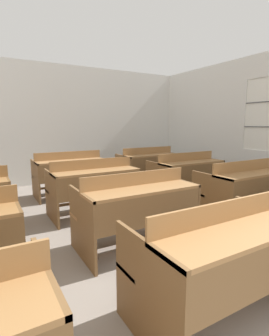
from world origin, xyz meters
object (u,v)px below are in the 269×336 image
bench_second_center (137,207)px  bench_back_center (70,172)px  wastepaper_bin (172,168)px  bench_third_right (187,174)px  bench_back_right (148,165)px  bench_front_center (224,256)px  bench_second_right (244,187)px  bench_third_center (94,185)px

bench_second_center → bench_back_center: bearing=90.5°
bench_second_center → wastepaper_bin: 4.55m
bench_second_center → bench_third_right: 2.18m
bench_back_center → bench_back_right: bearing=0.3°
bench_third_right → wastepaper_bin: (1.30, 2.09, -0.30)m
bench_front_center → bench_back_right: same height
bench_front_center → bench_second_right: (1.83, 1.23, 0.00)m
bench_third_center → bench_back_right: 2.20m
bench_second_right → wastepaper_bin: bearing=68.7°
bench_back_right → wastepaper_bin: size_ratio=3.66×
bench_back_right → wastepaper_bin: (1.31, 0.82, -0.30)m
bench_second_center → bench_back_center: size_ratio=1.00×
bench_front_center → wastepaper_bin: (3.12, 4.56, -0.30)m
bench_third_right → wastepaper_bin: bearing=58.1°
bench_third_right → bench_third_center: bearing=179.6°
bench_front_center → bench_third_center: same height
bench_third_center → bench_second_right: bearing=-34.4°
bench_back_center → bench_second_center: bearing=-89.5°
bench_front_center → bench_second_right: size_ratio=1.00×
bench_third_center → bench_third_right: bearing=-0.4°
bench_second_right → bench_back_center: same height
bench_third_right → bench_back_center: size_ratio=1.00×
bench_second_center → bench_back_right: 3.07m
wastepaper_bin → bench_back_right: bearing=-148.1°
bench_front_center → wastepaper_bin: bench_front_center is taller
bench_third_center → wastepaper_bin: bench_third_center is taller
bench_second_center → bench_third_right: (1.79, 1.23, 0.00)m
bench_third_right → bench_second_center: bearing=-145.6°
bench_front_center → bench_back_right: 4.15m
bench_third_center → bench_back_right: size_ratio=1.00×
bench_second_center → bench_third_center: size_ratio=1.00×
bench_second_center → bench_third_center: same height
bench_front_center → bench_third_center: (0.01, 2.48, 0.00)m
bench_second_right → bench_back_right: 2.50m
bench_back_center → bench_third_center: bearing=-89.9°
bench_second_right → bench_third_center: same height
bench_third_center → wastepaper_bin: 3.76m
bench_front_center → bench_back_center: size_ratio=1.00×
bench_second_right → bench_back_center: 3.09m
bench_back_center → wastepaper_bin: size_ratio=3.66×
bench_second_center → bench_second_right: 1.80m
bench_front_center → bench_second_right: same height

